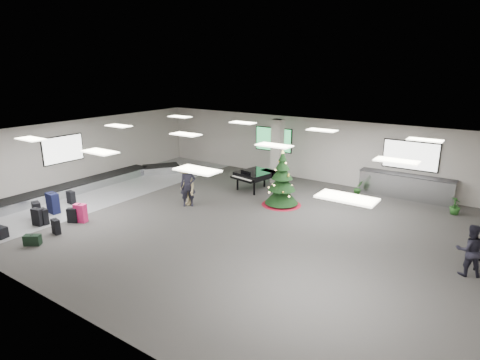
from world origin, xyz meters
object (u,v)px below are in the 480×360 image
Objects in this scene: traveler_a at (188,186)px; potted_plant_right at (455,206)px; traveler_b at (187,186)px; traveler_bench at (470,250)px; potted_plant_left at (358,188)px; pink_suitcase at (80,213)px; grand_piano at (255,175)px; service_counter at (405,186)px; christmas_tree at (282,186)px; baggage_carousel at (98,182)px.

traveler_a is 2.48× the size of potted_plant_right.
traveler_b is at bearing 100.21° from traveler_a.
traveler_bench reaches higher than potted_plant_right.
potted_plant_left is at bearing 0.59° from traveler_a.
grand_piano is (3.23, 7.20, 0.39)m from pink_suitcase.
pink_suitcase is at bearing -7.65° from traveler_bench.
traveler_bench is 2.05× the size of potted_plant_left.
traveler_a is (-7.30, -6.30, 0.34)m from service_counter.
grand_piano is 8.56m from potted_plant_right.
service_counter is at bearing 43.81° from christmas_tree.
service_counter reaches higher than pink_suitcase.
service_counter is 2.39× the size of traveler_b.
potted_plant_right is at bearing -1.25° from potted_plant_left.
christmas_tree is at bearing 17.70° from baggage_carousel.
traveler_b reaches higher than potted_plant_left.
baggage_carousel is 5.72× the size of traveler_b.
traveler_a is at bearing -150.84° from potted_plant_right.
potted_plant_left is at bearing 65.66° from traveler_b.
traveler_bench is (15.95, 0.54, 0.55)m from baggage_carousel.
traveler_b is (-3.32, -2.25, 0.02)m from christmas_tree.
traveler_bench is at bearing 1.94° from baggage_carousel.
traveler_bench is (9.33, -3.40, 0.02)m from grand_piano.
grand_piano is 1.35× the size of traveler_bench.
service_counter is 6.82m from grand_piano.
christmas_tree reaches higher than pink_suitcase.
christmas_tree is 1.17× the size of grand_piano.
christmas_tree reaches higher than traveler_b.
service_counter is at bearing 62.37° from traveler_b.
christmas_tree is 7.57m from traveler_bench.
pink_suitcase is 8.08m from christmas_tree.
grand_piano is (6.62, 3.94, 0.53)m from baggage_carousel.
grand_piano is at bearing 30.76° from baggage_carousel.
christmas_tree is at bearing 33.01° from pink_suitcase.
traveler_bench is at bearing 1.29° from pink_suitcase.
service_counter is 5.54× the size of pink_suitcase.
traveler_bench is at bearing -46.88° from potted_plant_left.
baggage_carousel is at bearing -151.77° from traveler_b.
baggage_carousel is 5.60m from traveler_a.
service_counter is at bearing 35.73° from grand_piano.
potted_plant_left is at bearing 178.75° from potted_plant_right.
traveler_a is (-1.08, -3.50, 0.15)m from grand_piano.
pink_suitcase is at bearing -133.42° from service_counter.
service_counter reaches higher than potted_plant_right.
potted_plant_left is 3.96m from potted_plant_right.
christmas_tree reaches higher than traveler_a.
christmas_tree is 1.36× the size of traveler_a.
potted_plant_left is at bearing 27.73° from baggage_carousel.
traveler_bench is 7.21m from potted_plant_left.
christmas_tree is (5.34, 6.04, 0.47)m from pink_suitcase.
pink_suitcase is at bearing -131.46° from christmas_tree.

